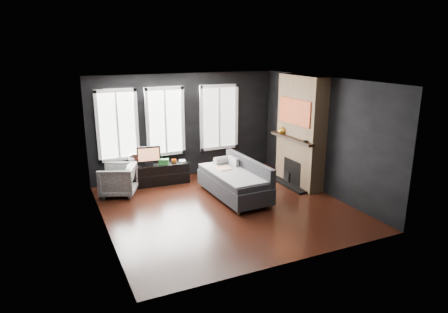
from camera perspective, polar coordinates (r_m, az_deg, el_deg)
name	(u,v)px	position (r m, az deg, el deg)	size (l,w,h in m)	color
floor	(226,207)	(8.69, 0.23, -7.25)	(5.00, 5.00, 0.00)	black
ceiling	(226,81)	(8.03, 0.25, 10.80)	(5.00, 5.00, 0.00)	white
wall_back	(185,125)	(10.52, -5.55, 4.44)	(5.00, 0.02, 2.70)	black
wall_left	(101,161)	(7.58, -17.14, -0.58)	(0.02, 5.00, 2.70)	black
wall_right	(323,136)	(9.56, 13.97, 2.92)	(0.02, 5.00, 2.70)	black
windows	(168,87)	(10.20, -8.04, 9.86)	(4.00, 0.16, 1.76)	white
fireplace	(301,131)	(9.91, 10.91, 3.53)	(0.70, 1.62, 2.70)	#93724C
sofa	(234,179)	(9.07, 1.42, -3.25)	(1.03, 2.05, 0.88)	black
stripe_pillow	(233,165)	(9.49, 1.35, -1.15)	(0.08, 0.36, 0.36)	gray
armchair	(118,179)	(9.57, -14.92, -3.07)	(0.77, 0.72, 0.79)	silver
media_console	(158,174)	(10.17, -9.38, -2.45)	(1.51, 0.47, 0.52)	black
monitor	(149,154)	(10.00, -10.72, 0.31)	(0.59, 0.13, 0.53)	black
desk_fan	(133,160)	(9.91, -12.82, -0.52)	(0.24, 0.24, 0.34)	gray
mug	(174,160)	(10.12, -7.15, -0.56)	(0.12, 0.10, 0.12)	orange
book	(179,157)	(10.23, -6.45, -0.07)	(0.16, 0.02, 0.22)	#BCB192
storage_box	(164,162)	(10.03, -8.62, -0.73)	(0.24, 0.15, 0.13)	#2E7D33
mantel_vase	(282,130)	(10.13, 8.27, 3.80)	(0.20, 0.21, 0.20)	gold
mantel_clock	(306,141)	(9.35, 11.57, 2.14)	(0.11, 0.11, 0.04)	black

